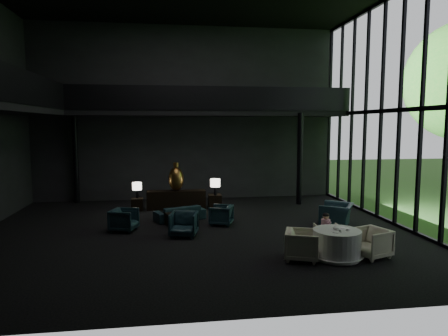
{
  "coord_description": "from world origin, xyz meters",
  "views": [
    {
      "loc": [
        -0.87,
        -12.76,
        3.52
      ],
      "look_at": [
        0.97,
        0.5,
        2.05
      ],
      "focal_mm": 32.0,
      "sensor_mm": 36.0,
      "label": 1
    }
  ],
  "objects": [
    {
      "name": "floor",
      "position": [
        0.0,
        0.0,
        0.0
      ],
      "size": [
        14.0,
        12.0,
        0.02
      ],
      "primitive_type": "cube",
      "color": "black",
      "rests_on": "ground"
    },
    {
      "name": "wall_back",
      "position": [
        0.0,
        6.0,
        4.0
      ],
      "size": [
        14.0,
        0.04,
        8.0
      ],
      "primitive_type": "cube",
      "color": "black",
      "rests_on": "ground"
    },
    {
      "name": "wall_front",
      "position": [
        0.0,
        -6.0,
        4.0
      ],
      "size": [
        14.0,
        0.04,
        8.0
      ],
      "primitive_type": "cube",
      "color": "black",
      "rests_on": "ground"
    },
    {
      "name": "curtain_wall",
      "position": [
        6.95,
        0.0,
        4.0
      ],
      "size": [
        0.2,
        12.0,
        8.0
      ],
      "primitive_type": null,
      "color": "black",
      "rests_on": "ground"
    },
    {
      "name": "mezzanine_back",
      "position": [
        1.0,
        5.0,
        4.0
      ],
      "size": [
        12.0,
        2.0,
        0.25
      ],
      "primitive_type": "cube",
      "color": "black",
      "rests_on": "wall_back"
    },
    {
      "name": "railing_left",
      "position": [
        -5.0,
        0.0,
        4.6
      ],
      "size": [
        0.06,
        12.0,
        1.0
      ],
      "primitive_type": "cube",
      "color": "black",
      "rests_on": "mezzanine_left"
    },
    {
      "name": "railing_back",
      "position": [
        1.0,
        4.0,
        4.6
      ],
      "size": [
        12.0,
        0.06,
        1.0
      ],
      "primitive_type": "cube",
      "color": "black",
      "rests_on": "mezzanine_back"
    },
    {
      "name": "column_nw",
      "position": [
        -5.0,
        5.7,
        2.0
      ],
      "size": [
        0.24,
        0.24,
        4.0
      ],
      "primitive_type": "cylinder",
      "color": "black",
      "rests_on": "floor"
    },
    {
      "name": "column_ne",
      "position": [
        4.8,
        4.0,
        2.0
      ],
      "size": [
        0.24,
        0.24,
        4.0
      ],
      "primitive_type": "cylinder",
      "color": "black",
      "rests_on": "floor"
    },
    {
      "name": "console",
      "position": [
        -0.59,
        3.73,
        0.38
      ],
      "size": [
        2.42,
        0.55,
        0.77
      ],
      "primitive_type": "cube",
      "color": "black",
      "rests_on": "floor"
    },
    {
      "name": "bronze_urn",
      "position": [
        -0.59,
        3.71,
        1.27
      ],
      "size": [
        0.63,
        0.63,
        1.18
      ],
      "color": "#94501C",
      "rests_on": "console"
    },
    {
      "name": "side_table_left",
      "position": [
        -2.19,
        3.66,
        0.25
      ],
      "size": [
        0.46,
        0.46,
        0.51
      ],
      "primitive_type": "cube",
      "color": "black",
      "rests_on": "floor"
    },
    {
      "name": "table_lamp_left",
      "position": [
        -2.19,
        3.73,
        0.96
      ],
      "size": [
        0.38,
        0.38,
        0.64
      ],
      "color": "black",
      "rests_on": "side_table_left"
    },
    {
      "name": "side_table_right",
      "position": [
        1.01,
        3.62,
        0.29
      ],
      "size": [
        0.53,
        0.53,
        0.59
      ],
      "primitive_type": "cube",
      "color": "black",
      "rests_on": "floor"
    },
    {
      "name": "table_lamp_right",
      "position": [
        1.01,
        3.46,
        1.07
      ],
      "size": [
        0.41,
        0.41,
        0.68
      ],
      "color": "black",
      "rests_on": "side_table_right"
    },
    {
      "name": "sofa",
      "position": [
        -0.51,
        1.75,
        0.32
      ],
      "size": [
        1.68,
        1.03,
        0.63
      ],
      "primitive_type": "imported",
      "rotation": [
        0.0,
        0.0,
        3.51
      ],
      "color": "black",
      "rests_on": "floor"
    },
    {
      "name": "lounge_armchair_west",
      "position": [
        -2.38,
        0.48,
        0.42
      ],
      "size": [
        0.97,
        1.01,
        0.85
      ],
      "primitive_type": "imported",
      "rotation": [
        0.0,
        0.0,
        1.29
      ],
      "color": "black",
      "rests_on": "floor"
    },
    {
      "name": "lounge_armchair_east",
      "position": [
        0.91,
        0.84,
        0.38
      ],
      "size": [
        0.9,
        0.93,
        0.75
      ],
      "primitive_type": "imported",
      "rotation": [
        0.0,
        0.0,
        -1.94
      ],
      "color": "#243541",
      "rests_on": "floor"
    },
    {
      "name": "lounge_armchair_south",
      "position": [
        -0.45,
        -0.41,
        0.46
      ],
      "size": [
        1.05,
        1.01,
        0.91
      ],
      "primitive_type": "imported",
      "rotation": [
        0.0,
        0.0,
        -0.23
      ],
      "color": "#18273A",
      "rests_on": "floor"
    },
    {
      "name": "window_armchair",
      "position": [
        4.89,
        0.23,
        0.56
      ],
      "size": [
        1.38,
        1.52,
        1.11
      ],
      "primitive_type": "imported",
      "rotation": [
        0.0,
        0.0,
        -2.14
      ],
      "color": "black",
      "rests_on": "floor"
    },
    {
      "name": "coffee_table",
      "position": [
        -0.49,
        0.97,
        0.21
      ],
      "size": [
        1.23,
        1.23,
        0.43
      ],
      "primitive_type": "cube",
      "rotation": [
        0.0,
        0.0,
        0.34
      ],
      "color": "black",
      "rests_on": "floor"
    },
    {
      "name": "dining_table",
      "position": [
        3.48,
        -3.02,
        0.33
      ],
      "size": [
        1.41,
        1.41,
        0.75
      ],
      "color": "white",
      "rests_on": "floor"
    },
    {
      "name": "dining_chair_north",
      "position": [
        3.62,
        -2.08,
        0.33
      ],
      "size": [
        0.69,
        0.65,
        0.65
      ],
      "primitive_type": "imported",
      "rotation": [
        0.0,
        0.0,
        3.04
      ],
      "color": "beige",
      "rests_on": "floor"
    },
    {
      "name": "dining_chair_east",
      "position": [
        4.41,
        -3.09,
        0.46
      ],
      "size": [
        1.1,
        1.13,
        0.93
      ],
      "primitive_type": "imported",
      "rotation": [
        0.0,
        0.0,
        -1.23
      ],
      "color": "beige",
      "rests_on": "floor"
    },
    {
      "name": "dining_chair_west",
      "position": [
        2.53,
        -3.05,
        0.48
      ],
      "size": [
        1.13,
        1.17,
        0.95
      ],
      "primitive_type": "imported",
      "rotation": [
        0.0,
        0.0,
        1.22
      ],
      "color": "beige",
      "rests_on": "floor"
    },
    {
      "name": "child",
      "position": [
        3.54,
        -2.11,
        0.72
      ],
      "size": [
        0.26,
        0.26,
        0.55
      ],
      "rotation": [
        0.0,
        0.0,
        3.14
      ],
      "color": "#F2C4DC",
      "rests_on": "dining_chair_north"
    },
    {
      "name": "plate_a",
      "position": [
        3.38,
        -3.22,
        0.76
      ],
      "size": [
        0.3,
        0.3,
        0.01
      ],
      "primitive_type": "cylinder",
      "rotation": [
        0.0,
        0.0,
        0.36
      ],
      "color": "white",
      "rests_on": "dining_table"
    },
    {
      "name": "plate_b",
      "position": [
        3.74,
        -2.85,
        0.76
      ],
      "size": [
        0.25,
        0.25,
        0.01
      ],
      "primitive_type": "cylinder",
      "rotation": [
        0.0,
        0.0,
        -0.33
      ],
      "color": "white",
      "rests_on": "dining_table"
    },
    {
      "name": "saucer",
      "position": [
        3.73,
        -3.09,
        0.76
      ],
      "size": [
        0.18,
        0.18,
        0.01
      ],
      "primitive_type": "cylinder",
      "rotation": [
        0.0,
        0.0,
        -0.31
      ],
      "color": "white",
      "rests_on": "dining_table"
    },
    {
      "name": "coffee_cup",
      "position": [
        3.71,
        -3.14,
        0.79
      ],
      "size": [
        0.1,
        0.1,
        0.06
      ],
      "primitive_type": "cylinder",
      "rotation": [
        0.0,
        0.0,
        0.33
      ],
      "color": "white",
      "rests_on": "saucer"
    },
    {
      "name": "cereal_bowl",
      "position": [
        3.46,
        -2.99,
        0.79
      ],
      "size": [
        0.16,
        0.16,
        0.08
      ],
      "primitive_type": "ellipsoid",
      "color": "white",
      "rests_on": "dining_table"
    },
    {
      "name": "cream_pot",
      "position": [
        3.47,
        -3.24,
        0.78
      ],
      "size": [
        0.07,
        0.07,
        0.07
      ],
      "primitive_type": "cylinder",
      "rotation": [
        0.0,
        0.0,
        -0.31
      ],
      "color": "#99999E",
      "rests_on": "dining_table"
    }
  ]
}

